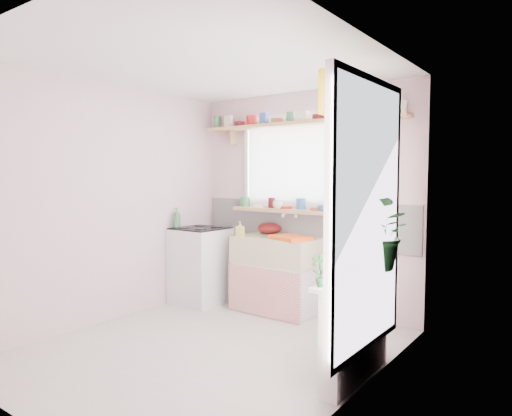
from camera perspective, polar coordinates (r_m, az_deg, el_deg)
The scene contains 19 objects.
room at distance 4.31m, azimuth 8.37°, elevation 1.77°, with size 3.20×3.20×3.20m.
sink_unit at distance 5.22m, azimuth 2.60°, elevation -8.21°, with size 0.95×0.65×1.11m.
cooker at distance 5.61m, azimuth -6.95°, elevation -7.07°, with size 0.58×0.58×0.93m.
radiator_ledge at distance 3.62m, azimuth 12.31°, elevation -14.41°, with size 0.22×0.95×0.78m.
windowsill at distance 5.27m, azimuth 3.76°, elevation -0.30°, with size 1.40×0.22×0.04m, color tan.
pine_shelf at distance 5.20m, azimuth 5.16°, elevation 10.45°, with size 2.52×0.24×0.04m, color tan.
shelf_crockery at distance 5.21m, azimuth 5.17°, elevation 11.27°, with size 2.47×0.11×0.12m.
sill_crockery at distance 5.27m, azimuth 3.61°, elevation 0.52°, with size 1.35×0.11×0.12m.
dish_tray at distance 4.95m, azimuth 4.31°, elevation -3.73°, with size 0.41×0.31×0.04m, color #FF5916.
colander at distance 5.44m, azimuth 1.72°, elevation -2.53°, with size 0.29×0.29×0.13m, color #5C0F10.
jade_plant at distance 3.82m, azimuth 15.36°, elevation -3.00°, with size 0.55×0.47×0.61m, color #245B25.
fruit_bowl at distance 3.91m, azimuth 13.64°, elevation -6.81°, with size 0.29×0.29×0.07m, color silver.
herb_pot at distance 3.18m, azimuth 7.99°, elevation -7.73°, with size 0.12×0.08×0.23m, color #255E28.
soap_bottle_sink at distance 5.20m, azimuth -2.01°, elevation -2.62°, with size 0.08×0.08×0.17m, color #D9C360.
sill_cup at distance 5.26m, azimuth 2.73°, elevation 0.40°, with size 0.11×0.11×0.09m, color white.
sill_bowl at distance 4.94m, azimuth 8.77°, elevation -0.06°, with size 0.18×0.18×0.06m, color #345CAB.
shelf_vase at distance 5.04m, azimuth 10.11°, elevation 11.63°, with size 0.13×0.13×0.14m, color #A05D31.
cooker_bottle at distance 5.56m, azimuth -9.86°, elevation -1.20°, with size 0.09×0.09×0.24m, color #3D7A4B.
fruit at distance 3.90m, azimuth 13.77°, elevation -5.94°, with size 0.20×0.14×0.10m.
Camera 1 is at (2.69, -2.94, 1.53)m, focal length 32.00 mm.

